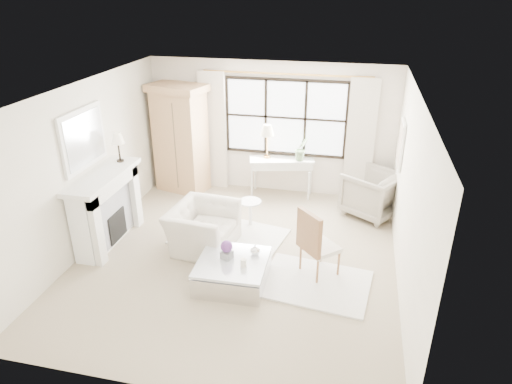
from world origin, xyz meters
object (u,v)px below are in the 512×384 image
Objects in this scene: coffee_table at (233,272)px; console_table at (281,177)px; club_armchair at (203,228)px; armoire at (180,138)px.

console_table is at bearing 85.39° from coffee_table.
club_armchair is at bearing -125.59° from console_table.
console_table is 3.21m from coffee_table.
club_armchair is (1.18, -2.16, -0.78)m from armoire.
club_armchair is at bearing 129.20° from coffee_table.
coffee_table is (0.75, -0.87, -0.18)m from club_armchair.
armoire is at bearing 120.89° from coffee_table.
console_table is 1.23× the size of club_armchair.
armoire is 2.18× the size of coffee_table.
coffee_table is at bearing -132.68° from club_armchair.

